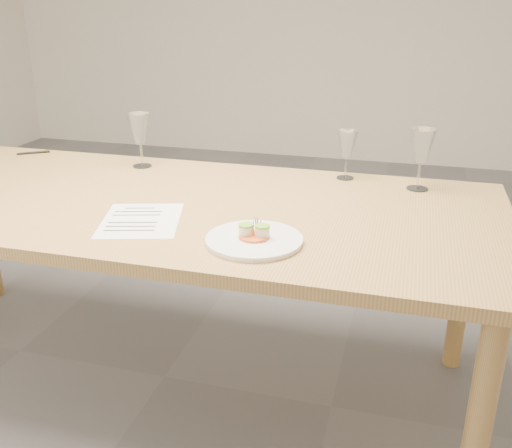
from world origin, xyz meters
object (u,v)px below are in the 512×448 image
(dining_table, at_px, (153,216))
(wine_glass_1, at_px, (347,145))
(ballpoint_pen, at_px, (34,153))
(wine_glass_0, at_px, (140,129))
(wine_glass_2, at_px, (422,147))
(recipe_sheet, at_px, (141,220))
(dinner_plate, at_px, (254,239))

(dining_table, bearing_deg, wine_glass_1, 33.87)
(dining_table, relative_size, ballpoint_pen, 20.02)
(ballpoint_pen, distance_m, wine_glass_0, 0.59)
(wine_glass_0, bearing_deg, wine_glass_2, -0.38)
(wine_glass_0, bearing_deg, recipe_sheet, -64.36)
(ballpoint_pen, height_order, wine_glass_0, wine_glass_0)
(wine_glass_0, height_order, wine_glass_1, wine_glass_0)
(ballpoint_pen, bearing_deg, wine_glass_2, -38.05)
(dining_table, relative_size, dinner_plate, 8.62)
(recipe_sheet, distance_m, wine_glass_2, 1.01)
(dining_table, xyz_separation_m, wine_glass_2, (0.89, 0.35, 0.22))
(ballpoint_pen, height_order, wine_glass_1, wine_glass_1)
(dinner_plate, relative_size, recipe_sheet, 0.77)
(wine_glass_0, bearing_deg, dinner_plate, -44.02)
(dinner_plate, bearing_deg, ballpoint_pen, 150.26)
(dining_table, distance_m, ballpoint_pen, 0.88)
(recipe_sheet, bearing_deg, ballpoint_pen, 126.61)
(recipe_sheet, distance_m, ballpoint_pen, 1.04)
(recipe_sheet, xyz_separation_m, ballpoint_pen, (-0.84, 0.63, 0.00))
(wine_glass_1, distance_m, wine_glass_2, 0.28)
(dinner_plate, xyz_separation_m, recipe_sheet, (-0.39, 0.07, -0.01))
(wine_glass_2, bearing_deg, dining_table, -158.43)
(ballpoint_pen, xyz_separation_m, wine_glass_0, (0.56, -0.06, 0.15))
(recipe_sheet, relative_size, wine_glass_0, 1.63)
(dinner_plate, relative_size, wine_glass_1, 1.48)
(recipe_sheet, bearing_deg, wine_glass_1, 31.49)
(dining_table, distance_m, wine_glass_0, 0.47)
(dining_table, height_order, wine_glass_0, wine_glass_0)
(dining_table, relative_size, wine_glass_1, 12.79)
(wine_glass_2, bearing_deg, wine_glass_0, 179.62)
(dinner_plate, xyz_separation_m, wine_glass_1, (0.17, 0.70, 0.12))
(wine_glass_0, bearing_deg, dining_table, -59.54)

